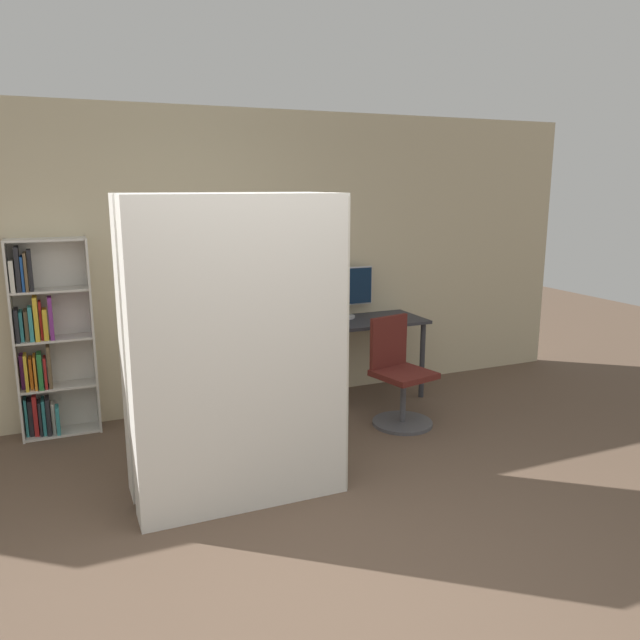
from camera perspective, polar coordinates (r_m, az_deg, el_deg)
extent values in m
plane|color=brown|center=(3.48, 0.92, -23.61)|extent=(16.00, 16.00, 0.00)
cube|color=#C6B793|center=(5.69, -11.37, 5.08)|extent=(8.00, 0.06, 2.70)
cube|color=#2D2D33|center=(5.94, 2.95, -0.22)|extent=(1.41, 0.60, 0.03)
cylinder|color=#2D2D33|center=(5.57, -1.97, -5.16)|extent=(0.05, 0.05, 0.74)
cylinder|color=#2D2D33|center=(6.14, 9.32, -3.67)|extent=(0.05, 0.05, 0.74)
cylinder|color=#2D2D33|center=(6.00, -3.65, -3.88)|extent=(0.05, 0.05, 0.74)
cylinder|color=#2D2D33|center=(6.53, 7.06, -2.61)|extent=(0.05, 0.05, 0.74)
cylinder|color=#B7B7BC|center=(6.07, 2.12, 0.31)|extent=(0.23, 0.23, 0.02)
cylinder|color=#B7B7BC|center=(6.06, 2.13, 0.92)|extent=(0.04, 0.04, 0.11)
cube|color=#B7B7BC|center=(6.02, 2.12, 3.07)|extent=(0.62, 0.02, 0.37)
cube|color=#0A1E38|center=(6.02, 2.15, 3.07)|extent=(0.59, 0.03, 0.35)
cylinder|color=#4C4C51|center=(5.53, 7.54, -9.30)|extent=(0.52, 0.52, 0.03)
cylinder|color=#4C4C51|center=(5.46, 7.60, -7.20)|extent=(0.05, 0.05, 0.40)
cube|color=#591E19|center=(5.39, 7.67, -4.95)|extent=(0.53, 0.53, 0.05)
cube|color=#591E19|center=(5.46, 6.29, -1.95)|extent=(0.39, 0.13, 0.45)
cube|color=beige|center=(5.52, -26.16, -1.86)|extent=(0.02, 0.26, 1.63)
cube|color=beige|center=(5.51, -20.05, -1.34)|extent=(0.02, 0.26, 1.63)
cube|color=beige|center=(5.62, -23.12, -1.33)|extent=(0.61, 0.02, 1.63)
cube|color=beige|center=(5.74, -22.43, -9.42)|extent=(0.57, 0.22, 0.02)
cube|color=beige|center=(5.61, -22.76, -5.59)|extent=(0.57, 0.22, 0.02)
cube|color=beige|center=(5.51, -23.11, -1.60)|extent=(0.57, 0.22, 0.02)
cube|color=beige|center=(5.43, -23.46, 2.52)|extent=(0.57, 0.22, 0.02)
cube|color=beige|center=(5.38, -23.83, 6.74)|extent=(0.57, 0.22, 0.02)
cube|color=teal|center=(5.72, -25.25, -7.99)|extent=(0.02, 0.13, 0.32)
cube|color=#232328|center=(5.72, -24.91, -8.03)|extent=(0.04, 0.13, 0.30)
cube|color=red|center=(5.69, -24.56, -7.89)|extent=(0.03, 0.13, 0.34)
cube|color=#232328|center=(5.68, -24.20, -8.17)|extent=(0.02, 0.13, 0.29)
cube|color=teal|center=(5.70, -23.92, -8.01)|extent=(0.03, 0.16, 0.30)
cube|color=#232328|center=(5.68, -23.58, -7.99)|extent=(0.03, 0.16, 0.31)
cube|color=silver|center=(5.70, -23.19, -8.16)|extent=(0.02, 0.13, 0.26)
cube|color=teal|center=(5.66, -22.84, -8.39)|extent=(0.03, 0.12, 0.24)
cube|color=#7A2D84|center=(5.62, -25.56, -4.23)|extent=(0.03, 0.13, 0.28)
cube|color=gold|center=(5.55, -25.27, -4.33)|extent=(0.02, 0.15, 0.30)
cube|color=orange|center=(5.60, -24.90, -4.37)|extent=(0.02, 0.15, 0.25)
cube|color=orange|center=(5.57, -24.59, -4.32)|extent=(0.02, 0.18, 0.27)
cube|color=#287A38|center=(5.54, -24.21, -4.25)|extent=(0.03, 0.15, 0.30)
cube|color=red|center=(5.55, -23.81, -4.39)|extent=(0.02, 0.13, 0.26)
cube|color=brown|center=(5.55, -23.51, -3.89)|extent=(0.03, 0.14, 0.35)
cube|color=#232328|center=(5.47, -25.96, -0.42)|extent=(0.03, 0.17, 0.26)
cube|color=teal|center=(5.51, -25.62, -0.45)|extent=(0.02, 0.17, 0.24)
cube|color=brown|center=(5.51, -25.23, -0.41)|extent=(0.03, 0.17, 0.24)
cube|color=teal|center=(5.45, -24.91, -0.30)|extent=(0.03, 0.12, 0.28)
cube|color=gold|center=(5.46, -24.52, 0.17)|extent=(0.03, 0.19, 0.35)
cube|color=red|center=(5.48, -24.15, 0.01)|extent=(0.02, 0.12, 0.31)
cube|color=gold|center=(5.46, -23.81, -0.33)|extent=(0.04, 0.13, 0.25)
cube|color=#7A2D84|center=(5.44, -23.39, 0.17)|extent=(0.03, 0.13, 0.34)
cube|color=silver|center=(5.41, -26.33, 3.65)|extent=(0.03, 0.18, 0.25)
cube|color=#232328|center=(5.40, -25.91, 4.22)|extent=(0.03, 0.17, 0.35)
cube|color=#1E4C9E|center=(5.41, -25.54, 3.86)|extent=(0.02, 0.17, 0.27)
cube|color=brown|center=(5.40, -25.30, 4.02)|extent=(0.02, 0.18, 0.30)
cube|color=#232328|center=(5.40, -24.97, 4.17)|extent=(0.03, 0.13, 0.32)
cube|color=silver|center=(3.92, -7.20, -3.30)|extent=(1.36, 0.26, 1.99)
cube|color=beige|center=(4.15, 1.79, -2.33)|extent=(0.01, 0.27, 1.95)
cube|color=silver|center=(4.28, -8.66, -1.99)|extent=(1.36, 0.26, 1.99)
cube|color=beige|center=(4.49, -0.32, -1.17)|extent=(0.01, 0.27, 1.95)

